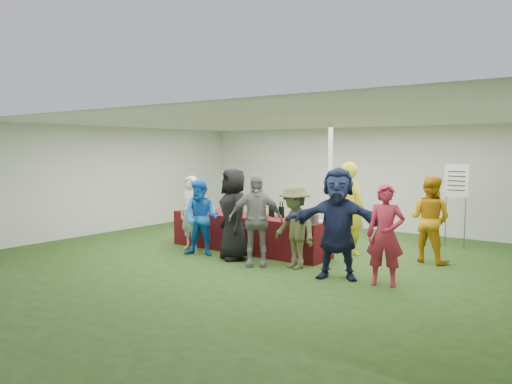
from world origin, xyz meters
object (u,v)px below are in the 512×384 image
Objects in this scene: staff_pourer at (350,208)px; customer_3 at (256,220)px; dump_bucket at (313,219)px; customer_4 at (295,227)px; serving_table at (248,233)px; customer_5 at (338,223)px; staff_back at (430,219)px; customer_0 at (191,213)px; customer_2 at (234,214)px; customer_6 at (385,235)px; customer_1 at (201,218)px; wine_list_sign at (456,187)px.

staff_pourer is 1.11× the size of customer_3.
customer_4 is at bearing -99.27° from dump_bucket.
serving_table is 2.73m from customer_5.
serving_table is 2.20× the size of staff_back.
dump_bucket is 0.14× the size of customer_0.
staff_back is 0.93× the size of customer_2.
customer_4 is at bearing 148.61° from customer_5.
staff_pourer is 1.74m from customer_4.
dump_bucket is 0.13× the size of customer_2.
dump_bucket is 0.15× the size of customer_4.
customer_4 reaches higher than serving_table.
customer_3 reaches higher than customer_4.
staff_pourer is 2.36m from customer_6.
customer_1 is at bearing 52.24° from staff_pourer.
staff_back is 2.04m from customer_6.
customer_4 is 0.96m from customer_5.
customer_6 is (3.32, -0.82, 0.42)m from serving_table.
wine_list_sign is 1.15× the size of customer_0.
customer_4 is (-0.24, -1.71, -0.19)m from staff_pourer.
customer_6 is (1.50, -1.82, -0.14)m from staff_pourer.
serving_table is 2.13× the size of customer_3.
serving_table is at bearing 42.16° from customer_1.
customer_3 is (-0.92, -1.96, -0.09)m from staff_pourer.
wine_list_sign reaches higher than customer_3.
customer_0 is 0.85× the size of customer_5.
dump_bucket is 1.08m from customer_5.
staff_pourer is at bearing 82.63° from dump_bucket.
wine_list_sign is 4.63m from customer_3.
customer_6 reaches higher than customer_1.
wine_list_sign is 1.13× the size of customer_6.
wine_list_sign is at bearing 81.66° from customer_4.
dump_bucket is 0.12× the size of customer_5.
customer_4 is 0.94× the size of customer_6.
wine_list_sign reaches higher than customer_1.
customer_6 reaches higher than customer_0.
customer_6 is (1.65, -0.60, -0.04)m from dump_bucket.
customer_5 reaches higher than wine_list_sign.
customer_1 is (-3.84, -2.15, -0.06)m from staff_back.
wine_list_sign is 5.70m from customer_0.
staff_back is (1.69, 1.44, -0.02)m from dump_bucket.
serving_table is at bearing 40.96° from staff_pourer.
customer_1 is at bearing -134.93° from wine_list_sign.
customer_2 reaches higher than serving_table.
customer_2 reaches higher than dump_bucket.
customer_0 is at bearing -146.99° from serving_table.
customer_2 is (1.28, -0.13, 0.10)m from customer_0.
staff_back is 1.05× the size of customer_0.
staff_pourer reaches higher than customer_0.
staff_pourer is 1.14× the size of staff_back.
customer_0 is at bearing -163.33° from customer_4.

